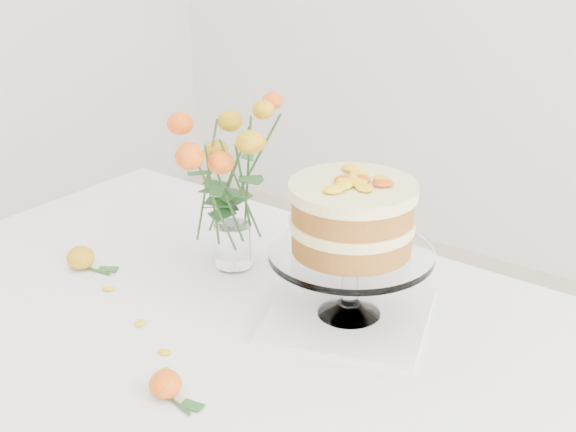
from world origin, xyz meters
name	(u,v)px	position (x,y,z in m)	size (l,w,h in m)	color
table	(231,361)	(0.00, 0.00, 0.67)	(1.43, 0.93, 0.76)	tan
napkin	(349,315)	(0.16, 0.14, 0.76)	(0.27, 0.27, 0.01)	white
cake_stand	(352,224)	(0.16, 0.14, 0.94)	(0.29, 0.29, 0.26)	white
rose_vase	(231,165)	(-0.13, 0.17, 0.97)	(0.30, 0.30, 0.37)	white
loose_rose_near	(81,258)	(-0.37, -0.02, 0.78)	(0.10, 0.06, 0.05)	gold
loose_rose_far	(166,384)	(0.07, -0.22, 0.78)	(0.09, 0.05, 0.04)	red
stray_petal_a	(140,323)	(-0.12, -0.10, 0.76)	(0.03, 0.02, 0.00)	yellow
stray_petal_b	(165,352)	(-0.02, -0.14, 0.76)	(0.03, 0.02, 0.00)	yellow
stray_petal_c	(164,372)	(0.02, -0.18, 0.76)	(0.03, 0.02, 0.00)	yellow
stray_petal_d	(109,289)	(-0.26, -0.05, 0.76)	(0.03, 0.02, 0.00)	yellow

